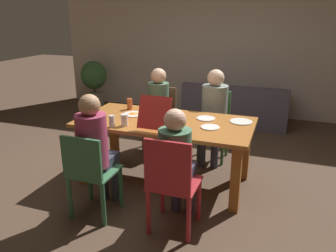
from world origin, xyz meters
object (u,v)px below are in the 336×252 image
at_px(potted_plant, 94,80).
at_px(chair_2, 161,117).
at_px(plate_1, 206,118).
at_px(person_0, 95,145).
at_px(drinking_glass_0, 112,121).
at_px(pizza_box_0, 161,120).
at_px(plate_0, 241,122).
at_px(person_1, 177,158).
at_px(chair_0, 90,173).
at_px(plate_3, 210,127).
at_px(drinking_glass_1, 161,106).
at_px(drinking_glass_3, 124,120).
at_px(person_2, 157,104).
at_px(dining_table, 165,130).
at_px(couch, 235,108).
at_px(chair_3, 215,122).
at_px(person_3, 214,109).
at_px(drinking_glass_2, 130,104).
at_px(plate_2, 134,114).
at_px(chair_1, 171,182).

bearing_deg(potted_plant, chair_2, -38.47).
relative_size(plate_1, potted_plant, 0.22).
xyz_separation_m(person_0, potted_plant, (-2.19, 3.53, -0.14)).
xyz_separation_m(plate_1, drinking_glass_0, (-0.89, -0.62, 0.06)).
relative_size(pizza_box_0, plate_0, 1.92).
bearing_deg(person_1, chair_2, 115.10).
distance_m(chair_0, plate_3, 1.34).
relative_size(drinking_glass_0, drinking_glass_1, 0.90).
xyz_separation_m(pizza_box_0, drinking_glass_3, (-0.36, -0.17, 0.02)).
xyz_separation_m(chair_2, plate_0, (1.25, -0.74, 0.29)).
height_order(person_2, pizza_box_0, person_2).
xyz_separation_m(dining_table, drinking_glass_1, (-0.18, 0.35, 0.19)).
bearing_deg(drinking_glass_0, plate_3, 18.22).
xyz_separation_m(pizza_box_0, couch, (0.43, 2.67, -0.54)).
relative_size(chair_3, potted_plant, 0.96).
xyz_separation_m(person_3, drinking_glass_2, (-0.99, -0.49, 0.10)).
relative_size(drinking_glass_1, couch, 0.08).
bearing_deg(drinking_glass_1, couch, 74.09).
xyz_separation_m(pizza_box_0, drinking_glass_1, (-0.19, 0.50, 0.02)).
relative_size(chair_2, plate_0, 3.60).
bearing_deg(chair_0, drinking_glass_1, 79.54).
xyz_separation_m(chair_2, couch, (0.86, 1.55, -0.20)).
bearing_deg(drinking_glass_2, plate_1, -4.42).
distance_m(person_3, drinking_glass_3, 1.34).
relative_size(drinking_glass_0, drinking_glass_2, 0.93).
distance_m(plate_3, drinking_glass_3, 0.93).
height_order(chair_0, drinking_glass_0, drinking_glass_0).
height_order(pizza_box_0, couch, pizza_box_0).
bearing_deg(dining_table, pizza_box_0, -86.90).
relative_size(plate_3, drinking_glass_3, 1.56).
relative_size(chair_3, drinking_glass_2, 6.72).
height_order(plate_2, drinking_glass_2, drinking_glass_2).
bearing_deg(plate_1, chair_0, -125.95).
bearing_deg(drinking_glass_1, chair_0, -100.46).
xyz_separation_m(person_0, chair_3, (0.82, 1.73, -0.21)).
relative_size(plate_1, drinking_glass_3, 1.65).
bearing_deg(drinking_glass_3, plate_2, 101.87).
height_order(chair_1, pizza_box_0, pizza_box_0).
relative_size(person_3, drinking_glass_3, 9.52).
distance_m(person_3, plate_3, 0.87).
relative_size(chair_3, drinking_glass_3, 7.12).
relative_size(chair_1, chair_2, 1.05).
distance_m(dining_table, plate_0, 0.87).
xyz_separation_m(chair_3, plate_2, (-0.84, -0.82, 0.26)).
bearing_deg(drinking_glass_2, plate_3, -18.03).
xyz_separation_m(dining_table, chair_1, (0.40, -0.93, -0.13)).
xyz_separation_m(person_0, drinking_glass_0, (-0.04, 0.42, 0.11)).
bearing_deg(plate_1, pizza_box_0, -138.69).
height_order(plate_3, couch, plate_3).
bearing_deg(plate_0, chair_0, -136.48).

